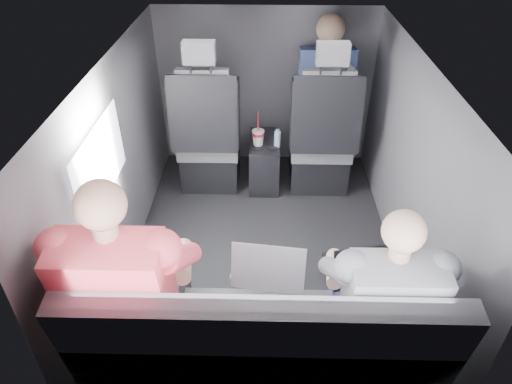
{
  "coord_description": "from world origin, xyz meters",
  "views": [
    {
      "loc": [
        0.01,
        -2.38,
        2.19
      ],
      "look_at": [
        -0.05,
        -0.05,
        0.55
      ],
      "focal_mm": 32.0,
      "sensor_mm": 36.0,
      "label": 1
    }
  ],
  "objects_px": {
    "rear_bench": "(261,356)",
    "water_bottle": "(277,139)",
    "passenger_rear_left": "(131,288)",
    "front_seat_left": "(209,142)",
    "passenger_front_right": "(325,88)",
    "center_console": "(264,162)",
    "passenger_rear_right": "(378,299)",
    "front_seat_right": "(321,144)",
    "laptop_silver": "(268,266)",
    "laptop_white": "(140,265)",
    "soda_cup": "(258,137)",
    "laptop_black": "(361,265)"
  },
  "relations": [
    {
      "from": "rear_bench",
      "to": "water_bottle",
      "type": "bearing_deg",
      "value": 86.91
    },
    {
      "from": "rear_bench",
      "to": "passenger_rear_left",
      "type": "height_order",
      "value": "passenger_rear_left"
    },
    {
      "from": "front_seat_left",
      "to": "passenger_rear_left",
      "type": "height_order",
      "value": "passenger_rear_left"
    },
    {
      "from": "water_bottle",
      "to": "passenger_front_right",
      "type": "bearing_deg",
      "value": 38.98
    },
    {
      "from": "passenger_rear_left",
      "to": "water_bottle",
      "type": "bearing_deg",
      "value": 68.59
    },
    {
      "from": "center_console",
      "to": "passenger_rear_right",
      "type": "distance_m",
      "value": 1.96
    },
    {
      "from": "rear_bench",
      "to": "passenger_rear_right",
      "type": "bearing_deg",
      "value": 10.34
    },
    {
      "from": "front_seat_right",
      "to": "laptop_silver",
      "type": "relative_size",
      "value": 3.47
    },
    {
      "from": "center_console",
      "to": "passenger_rear_left",
      "type": "distance_m",
      "value": 1.99
    },
    {
      "from": "center_console",
      "to": "passenger_rear_left",
      "type": "bearing_deg",
      "value": -107.7
    },
    {
      "from": "rear_bench",
      "to": "water_bottle",
      "type": "relative_size",
      "value": 10.91
    },
    {
      "from": "laptop_white",
      "to": "rear_bench",
      "type": "bearing_deg",
      "value": -23.66
    },
    {
      "from": "soda_cup",
      "to": "laptop_black",
      "type": "height_order",
      "value": "laptop_black"
    },
    {
      "from": "rear_bench",
      "to": "laptop_white",
      "type": "bearing_deg",
      "value": 156.34
    },
    {
      "from": "passenger_front_right",
      "to": "laptop_white",
      "type": "bearing_deg",
      "value": -119.43
    },
    {
      "from": "front_seat_left",
      "to": "passenger_front_right",
      "type": "xyz_separation_m",
      "value": [
        0.93,
        0.26,
        0.36
      ]
    },
    {
      "from": "laptop_silver",
      "to": "laptop_black",
      "type": "height_order",
      "value": "laptop_silver"
    },
    {
      "from": "front_seat_left",
      "to": "rear_bench",
      "type": "relative_size",
      "value": 0.79
    },
    {
      "from": "soda_cup",
      "to": "laptop_silver",
      "type": "height_order",
      "value": "laptop_silver"
    },
    {
      "from": "front_seat_left",
      "to": "laptop_black",
      "type": "bearing_deg",
      "value": -60.08
    },
    {
      "from": "water_bottle",
      "to": "rear_bench",
      "type": "bearing_deg",
      "value": -93.09
    },
    {
      "from": "water_bottle",
      "to": "passenger_front_right",
      "type": "distance_m",
      "value": 0.57
    },
    {
      "from": "passenger_rear_left",
      "to": "passenger_rear_right",
      "type": "bearing_deg",
      "value": 0.09
    },
    {
      "from": "laptop_silver",
      "to": "passenger_rear_left",
      "type": "relative_size",
      "value": 0.28
    },
    {
      "from": "center_console",
      "to": "rear_bench",
      "type": "relative_size",
      "value": 0.3
    },
    {
      "from": "center_console",
      "to": "soda_cup",
      "type": "xyz_separation_m",
      "value": [
        -0.05,
        -0.08,
        0.27
      ]
    },
    {
      "from": "rear_bench",
      "to": "passenger_front_right",
      "type": "height_order",
      "value": "passenger_front_right"
    },
    {
      "from": "soda_cup",
      "to": "laptop_black",
      "type": "relative_size",
      "value": 0.84
    },
    {
      "from": "passenger_front_right",
      "to": "soda_cup",
      "type": "bearing_deg",
      "value": -150.52
    },
    {
      "from": "rear_bench",
      "to": "front_seat_left",
      "type": "bearing_deg",
      "value": 103.31
    },
    {
      "from": "laptop_white",
      "to": "passenger_front_right",
      "type": "relative_size",
      "value": 0.47
    },
    {
      "from": "front_seat_left",
      "to": "laptop_silver",
      "type": "relative_size",
      "value": 3.47
    },
    {
      "from": "rear_bench",
      "to": "passenger_rear_right",
      "type": "xyz_separation_m",
      "value": [
        0.53,
        0.1,
        0.3
      ]
    },
    {
      "from": "center_console",
      "to": "water_bottle",
      "type": "height_order",
      "value": "water_bottle"
    },
    {
      "from": "front_seat_left",
      "to": "front_seat_right",
      "type": "distance_m",
      "value": 0.9
    },
    {
      "from": "front_seat_right",
      "to": "rear_bench",
      "type": "relative_size",
      "value": 0.79
    },
    {
      "from": "soda_cup",
      "to": "water_bottle",
      "type": "xyz_separation_m",
      "value": [
        0.15,
        -0.01,
        -0.01
      ]
    },
    {
      "from": "front_seat_right",
      "to": "passenger_rear_right",
      "type": "relative_size",
      "value": 1.07
    },
    {
      "from": "front_seat_left",
      "to": "passenger_rear_left",
      "type": "distance_m",
      "value": 1.83
    },
    {
      "from": "laptop_black",
      "to": "passenger_rear_left",
      "type": "bearing_deg",
      "value": -169.6
    },
    {
      "from": "passenger_rear_right",
      "to": "soda_cup",
      "type": "bearing_deg",
      "value": 108.13
    },
    {
      "from": "laptop_black",
      "to": "front_seat_right",
      "type": "bearing_deg",
      "value": 90.98
    },
    {
      "from": "passenger_rear_right",
      "to": "passenger_front_right",
      "type": "xyz_separation_m",
      "value": [
        -0.05,
        2.06,
        0.15
      ]
    },
    {
      "from": "center_console",
      "to": "laptop_white",
      "type": "height_order",
      "value": "laptop_white"
    },
    {
      "from": "soda_cup",
      "to": "laptop_black",
      "type": "xyz_separation_m",
      "value": [
        0.53,
        -1.57,
        0.16
      ]
    },
    {
      "from": "passenger_rear_left",
      "to": "passenger_rear_right",
      "type": "relative_size",
      "value": 1.1
    },
    {
      "from": "water_bottle",
      "to": "laptop_silver",
      "type": "bearing_deg",
      "value": -92.68
    },
    {
      "from": "center_console",
      "to": "laptop_black",
      "type": "distance_m",
      "value": 1.77
    },
    {
      "from": "front_seat_left",
      "to": "rear_bench",
      "type": "xyz_separation_m",
      "value": [
        0.45,
        -1.9,
        -0.09
      ]
    },
    {
      "from": "rear_bench",
      "to": "water_bottle",
      "type": "height_order",
      "value": "rear_bench"
    }
  ]
}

